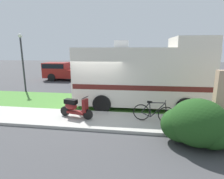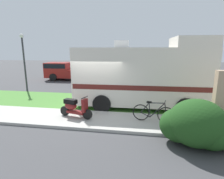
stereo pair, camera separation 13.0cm
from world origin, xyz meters
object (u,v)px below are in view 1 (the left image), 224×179
at_px(scooter, 75,107).
at_px(pickup_truck_far, 65,71).
at_px(street_lamp_post, 22,57).
at_px(motorhome_rv, 142,75).
at_px(bicycle, 154,113).
at_px(pickup_truck_near, 114,76).

distance_m(scooter, pickup_truck_far, 11.20).
bearing_deg(scooter, street_lamp_post, 139.35).
height_order(pickup_truck_far, street_lamp_post, street_lamp_post).
relative_size(motorhome_rv, pickup_truck_far, 1.30).
xyz_separation_m(motorhome_rv, street_lamp_post, (-8.45, 2.39, 0.78)).
bearing_deg(pickup_truck_far, scooter, -65.39).
xyz_separation_m(bicycle, street_lamp_post, (-8.93, 4.76, 2.01)).
xyz_separation_m(scooter, bicycle, (3.38, 0.01, -0.07)).
distance_m(scooter, pickup_truck_near, 7.37).
xyz_separation_m(pickup_truck_near, street_lamp_post, (-6.30, -2.55, 1.56)).
distance_m(bicycle, pickup_truck_far, 12.96).
height_order(bicycle, street_lamp_post, street_lamp_post).
height_order(motorhome_rv, street_lamp_post, street_lamp_post).
distance_m(scooter, bicycle, 3.38).
relative_size(scooter, street_lamp_post, 0.38).
relative_size(pickup_truck_near, street_lamp_post, 1.32).
xyz_separation_m(scooter, pickup_truck_far, (-4.66, 10.17, 0.37)).
height_order(motorhome_rv, bicycle, motorhome_rv).
distance_m(scooter, street_lamp_post, 7.57).
distance_m(motorhome_rv, pickup_truck_far, 10.89).
bearing_deg(scooter, pickup_truck_far, 114.61).
height_order(pickup_truck_near, street_lamp_post, street_lamp_post).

